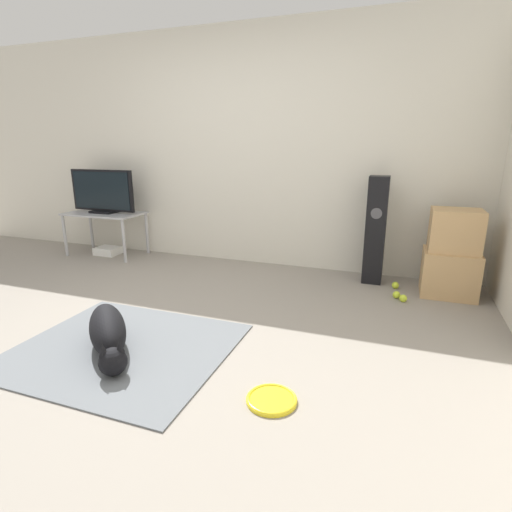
{
  "coord_description": "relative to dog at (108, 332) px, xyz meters",
  "views": [
    {
      "loc": [
        1.71,
        -2.15,
        1.33
      ],
      "look_at": [
        0.64,
        0.8,
        0.45
      ],
      "focal_mm": 28.0,
      "sensor_mm": 36.0,
      "label": 1
    }
  ],
  "objects": [
    {
      "name": "tennis_ball_near_speaker",
      "position": [
        1.83,
        1.59,
        -0.11
      ],
      "size": [
        0.07,
        0.07,
        0.07
      ],
      "color": "#C6E033",
      "rests_on": "ground_plane"
    },
    {
      "name": "area_rug",
      "position": [
        0.06,
        0.06,
        -0.13
      ],
      "size": [
        1.4,
        1.23,
        0.01
      ],
      "color": "slate",
      "rests_on": "ground_plane"
    },
    {
      "name": "cardboard_box_upper",
      "position": [
        2.21,
        1.92,
        0.46
      ],
      "size": [
        0.42,
        0.35,
        0.38
      ],
      "color": "tan",
      "rests_on": "cardboard_box_lower"
    },
    {
      "name": "tv",
      "position": [
        -1.66,
        2.0,
        0.64
      ],
      "size": [
        0.86,
        0.2,
        0.52
      ],
      "color": "black",
      "rests_on": "tv_stand"
    },
    {
      "name": "tennis_ball_by_boxes",
      "position": [
        1.77,
        1.66,
        -0.11
      ],
      "size": [
        0.07,
        0.07,
        0.07
      ],
      "color": "#C6E033",
      "rests_on": "ground_plane"
    },
    {
      "name": "ground_plane",
      "position": [
        0.02,
        0.24,
        -0.14
      ],
      "size": [
        12.0,
        12.0,
        0.0
      ],
      "primitive_type": "plane",
      "color": "gray"
    },
    {
      "name": "tv_stand",
      "position": [
        -1.66,
        2.0,
        0.32
      ],
      "size": [
        0.93,
        0.51,
        0.53
      ],
      "color": "#A8A8AD",
      "rests_on": "ground_plane"
    },
    {
      "name": "game_console",
      "position": [
        -1.66,
        1.99,
        -0.09
      ],
      "size": [
        0.29,
        0.23,
        0.09
      ],
      "color": "white",
      "rests_on": "ground_plane"
    },
    {
      "name": "frisbee",
      "position": [
        1.18,
        -0.15,
        -0.13
      ],
      "size": [
        0.27,
        0.27,
        0.03
      ],
      "color": "yellow",
      "rests_on": "ground_plane"
    },
    {
      "name": "floor_speaker",
      "position": [
        1.53,
        2.05,
        0.38
      ],
      "size": [
        0.19,
        0.19,
        1.05
      ],
      "color": "black",
      "rests_on": "ground_plane"
    },
    {
      "name": "wall_back",
      "position": [
        0.02,
        2.34,
        1.14
      ],
      "size": [
        8.0,
        0.06,
        2.55
      ],
      "color": "beige",
      "rests_on": "ground_plane"
    },
    {
      "name": "dog",
      "position": [
        0.0,
        0.0,
        0.0
      ],
      "size": [
        0.72,
        0.75,
        0.27
      ],
      "color": "black",
      "rests_on": "area_rug"
    },
    {
      "name": "cardboard_box_lower",
      "position": [
        2.21,
        1.91,
        0.07
      ],
      "size": [
        0.47,
        0.39,
        0.41
      ],
      "color": "tan",
      "rests_on": "ground_plane"
    },
    {
      "name": "tennis_ball_loose_on_carpet",
      "position": [
        1.76,
        1.92,
        -0.11
      ],
      "size": [
        0.07,
        0.07,
        0.07
      ],
      "color": "#C6E033",
      "rests_on": "ground_plane"
    }
  ]
}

